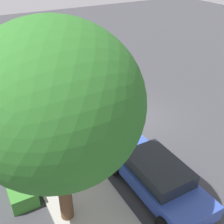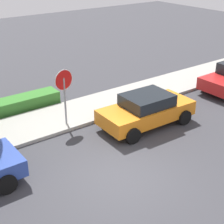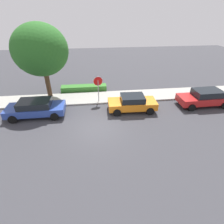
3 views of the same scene
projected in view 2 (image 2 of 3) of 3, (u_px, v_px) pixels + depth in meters
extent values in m
plane|color=#38383D|center=(120.00, 175.00, 11.32)|extent=(60.00, 60.00, 0.00)
cube|color=#9E9B93|center=(51.00, 120.00, 14.82)|extent=(32.00, 2.51, 0.14)
cylinder|color=gray|center=(65.00, 103.00, 13.98)|extent=(0.08, 0.08, 2.15)
cylinder|color=white|center=(64.00, 80.00, 13.55)|extent=(0.85, 0.13, 0.86)
cylinder|color=red|center=(64.00, 80.00, 13.55)|extent=(0.80, 0.14, 0.80)
cube|color=orange|center=(146.00, 112.00, 14.29)|extent=(4.10, 1.86, 0.60)
cube|color=black|center=(147.00, 100.00, 14.06)|extent=(1.98, 1.58, 0.48)
cylinder|color=black|center=(157.00, 104.00, 15.76)|extent=(0.65, 0.24, 0.64)
cylinder|color=black|center=(184.00, 117.00, 14.48)|extent=(0.65, 0.24, 0.64)
cylinder|color=black|center=(107.00, 119.00, 14.35)|extent=(0.65, 0.24, 0.64)
cylinder|color=black|center=(133.00, 136.00, 13.06)|extent=(0.65, 0.24, 0.64)
cylinder|color=black|center=(7.00, 184.00, 10.38)|extent=(0.64, 0.23, 0.64)
cylinder|color=black|center=(205.00, 85.00, 17.89)|extent=(0.64, 0.23, 0.64)
cube|color=#387A2D|center=(9.00, 107.00, 15.50)|extent=(4.73, 0.93, 0.62)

